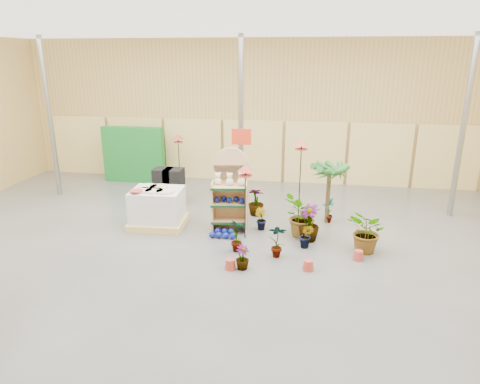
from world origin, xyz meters
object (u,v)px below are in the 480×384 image
object	(u,v)px
display_shelf	(230,193)
potted_plant_2	(302,217)
pallet_stack	(158,208)
bird_table_front	(245,170)

from	to	relation	value
display_shelf	potted_plant_2	size ratio (longest dim) A/B	1.99
display_shelf	potted_plant_2	distance (m)	1.75
display_shelf	pallet_stack	bearing A→B (deg)	175.88
pallet_stack	bird_table_front	bearing A→B (deg)	-13.58
display_shelf	pallet_stack	distance (m)	1.83
bird_table_front	potted_plant_2	world-z (taller)	bird_table_front
display_shelf	potted_plant_2	world-z (taller)	display_shelf
potted_plant_2	bird_table_front	bearing A→B (deg)	-167.24
potted_plant_2	pallet_stack	bearing A→B (deg)	177.91
bird_table_front	potted_plant_2	xyz separation A→B (m)	(1.26, 0.29, -1.10)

